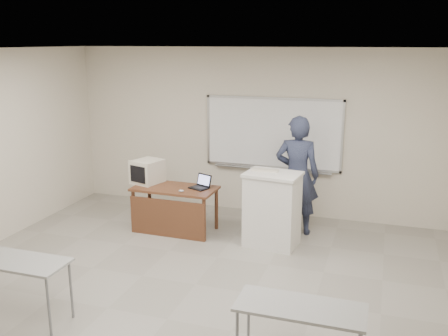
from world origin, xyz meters
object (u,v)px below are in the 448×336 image
(instructor_desk, at_px, (172,202))
(keyboard, at_px, (265,170))
(mouse, at_px, (181,191))
(presenter, at_px, (297,175))
(crt_monitor, at_px, (148,171))
(whiteboard, at_px, (273,134))
(laptop, at_px, (200,185))
(podium, at_px, (272,209))

(instructor_desk, bearing_deg, keyboard, 4.36)
(mouse, bearing_deg, presenter, 44.93)
(mouse, bearing_deg, crt_monitor, 178.07)
(whiteboard, height_order, keyboard, whiteboard)
(crt_monitor, relative_size, laptop, 1.64)
(presenter, bearing_deg, mouse, 20.71)
(presenter, bearing_deg, laptop, 13.16)
(presenter, bearing_deg, podium, 65.85)
(whiteboard, bearing_deg, keyboard, -81.92)
(podium, bearing_deg, crt_monitor, -179.44)
(podium, height_order, presenter, presenter)
(instructor_desk, distance_m, keyboard, 1.66)
(laptop, xyz_separation_m, presenter, (1.53, 0.43, 0.18))
(instructor_desk, xyz_separation_m, presenter, (1.93, 0.66, 0.45))
(laptop, bearing_deg, crt_monitor, -157.74)
(instructor_desk, bearing_deg, crt_monitor, 157.70)
(crt_monitor, xyz_separation_m, presenter, (2.48, 0.42, 0.04))
(whiteboard, height_order, laptop, whiteboard)
(laptop, xyz_separation_m, keyboard, (1.12, -0.13, 0.37))
(podium, bearing_deg, laptop, 176.80)
(laptop, distance_m, mouse, 0.37)
(whiteboard, height_order, crt_monitor, whiteboard)
(crt_monitor, bearing_deg, keyboard, 12.33)
(keyboard, bearing_deg, presenter, 53.49)
(podium, bearing_deg, keyboard, 158.27)
(podium, distance_m, mouse, 1.49)
(mouse, height_order, keyboard, keyboard)
(crt_monitor, xyz_separation_m, keyboard, (2.07, -0.15, 0.23))
(keyboard, xyz_separation_m, presenter, (0.40, 0.57, -0.19))
(whiteboard, bearing_deg, laptop, -126.48)
(podium, bearing_deg, whiteboard, 109.65)
(whiteboard, distance_m, keyboard, 1.43)
(whiteboard, relative_size, crt_monitor, 5.15)
(presenter, bearing_deg, whiteboard, -56.38)
(podium, relative_size, presenter, 0.59)
(crt_monitor, height_order, mouse, crt_monitor)
(presenter, bearing_deg, crt_monitor, 6.99)
(podium, relative_size, keyboard, 2.78)
(laptop, bearing_deg, instructor_desk, -127.70)
(podium, distance_m, laptop, 1.31)
(laptop, bearing_deg, whiteboard, 76.45)
(whiteboard, bearing_deg, mouse, -125.71)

